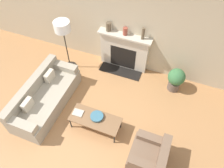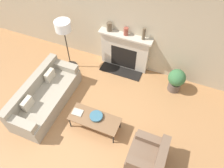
{
  "view_description": "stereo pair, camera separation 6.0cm",
  "coord_description": "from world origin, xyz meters",
  "px_view_note": "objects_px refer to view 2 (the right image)",
  "views": [
    {
      "loc": [
        1.61,
        -2.06,
        4.88
      ],
      "look_at": [
        0.26,
        1.39,
        0.45
      ],
      "focal_mm": 35.0,
      "sensor_mm": 36.0,
      "label": 1
    },
    {
      "loc": [
        1.67,
        -2.04,
        4.88
      ],
      "look_at": [
        0.26,
        1.39,
        0.45
      ],
      "focal_mm": 35.0,
      "sensor_mm": 36.0,
      "label": 2
    }
  ],
  "objects_px": {
    "bowl": "(96,116)",
    "mantel_vase_center_right": "(144,34)",
    "potted_plant": "(176,80)",
    "coffee_table": "(94,119)",
    "mantel_vase_left": "(109,27)",
    "fireplace": "(125,52)",
    "floor_lamp": "(64,30)",
    "book": "(78,112)",
    "couch": "(45,97)",
    "armchair_near": "(148,156)",
    "mantel_vase_center_left": "(126,31)"
  },
  "relations": [
    {
      "from": "fireplace",
      "to": "potted_plant",
      "type": "xyz_separation_m",
      "value": [
        1.63,
        -0.35,
        -0.17
      ]
    },
    {
      "from": "floor_lamp",
      "to": "mantel_vase_left",
      "type": "height_order",
      "value": "floor_lamp"
    },
    {
      "from": "mantel_vase_left",
      "to": "floor_lamp",
      "type": "bearing_deg",
      "value": -147.29
    },
    {
      "from": "floor_lamp",
      "to": "mantel_vase_left",
      "type": "distance_m",
      "value": 1.23
    },
    {
      "from": "mantel_vase_left",
      "to": "coffee_table",
      "type": "bearing_deg",
      "value": -76.03
    },
    {
      "from": "couch",
      "to": "potted_plant",
      "type": "bearing_deg",
      "value": -59.77
    },
    {
      "from": "couch",
      "to": "potted_plant",
      "type": "height_order",
      "value": "couch"
    },
    {
      "from": "couch",
      "to": "potted_plant",
      "type": "distance_m",
      "value": 3.55
    },
    {
      "from": "armchair_near",
      "to": "bowl",
      "type": "xyz_separation_m",
      "value": [
        -1.41,
        0.4,
        0.16
      ]
    },
    {
      "from": "fireplace",
      "to": "potted_plant",
      "type": "bearing_deg",
      "value": -11.97
    },
    {
      "from": "fireplace",
      "to": "couch",
      "type": "height_order",
      "value": "fireplace"
    },
    {
      "from": "couch",
      "to": "bowl",
      "type": "distance_m",
      "value": 1.55
    },
    {
      "from": "armchair_near",
      "to": "fireplace",
      "type": "bearing_deg",
      "value": -149.98
    },
    {
      "from": "couch",
      "to": "mantel_vase_center_right",
      "type": "relative_size",
      "value": 6.46
    },
    {
      "from": "floor_lamp",
      "to": "bowl",
      "type": "bearing_deg",
      "value": -44.18
    },
    {
      "from": "book",
      "to": "mantel_vase_left",
      "type": "relative_size",
      "value": 1.0
    },
    {
      "from": "floor_lamp",
      "to": "potted_plant",
      "type": "relative_size",
      "value": 2.26
    },
    {
      "from": "mantel_vase_center_left",
      "to": "potted_plant",
      "type": "height_order",
      "value": "mantel_vase_center_left"
    },
    {
      "from": "bowl",
      "to": "floor_lamp",
      "type": "xyz_separation_m",
      "value": [
        -1.63,
        1.58,
        0.92
      ]
    },
    {
      "from": "couch",
      "to": "bowl",
      "type": "height_order",
      "value": "couch"
    },
    {
      "from": "couch",
      "to": "mantel_vase_center_left",
      "type": "xyz_separation_m",
      "value": [
        1.43,
        2.15,
        0.99
      ]
    },
    {
      "from": "couch",
      "to": "book",
      "type": "height_order",
      "value": "couch"
    },
    {
      "from": "couch",
      "to": "mantel_vase_center_right",
      "type": "distance_m",
      "value": 3.07
    },
    {
      "from": "bowl",
      "to": "mantel_vase_center_right",
      "type": "bearing_deg",
      "value": 80.37
    },
    {
      "from": "mantel_vase_left",
      "to": "bowl",
      "type": "bearing_deg",
      "value": -75.14
    },
    {
      "from": "couch",
      "to": "bowl",
      "type": "bearing_deg",
      "value": -93.85
    },
    {
      "from": "coffee_table",
      "to": "mantel_vase_center_right",
      "type": "bearing_deg",
      "value": 80.0
    },
    {
      "from": "floor_lamp",
      "to": "fireplace",
      "type": "bearing_deg",
      "value": 23.13
    },
    {
      "from": "book",
      "to": "mantel_vase_center_right",
      "type": "xyz_separation_m",
      "value": [
        0.85,
        2.31,
        0.94
      ]
    },
    {
      "from": "couch",
      "to": "armchair_near",
      "type": "relative_size",
      "value": 2.74
    },
    {
      "from": "mantel_vase_center_left",
      "to": "couch",
      "type": "bearing_deg",
      "value": -123.69
    },
    {
      "from": "coffee_table",
      "to": "armchair_near",
      "type": "bearing_deg",
      "value": -13.48
    },
    {
      "from": "bowl",
      "to": "mantel_vase_left",
      "type": "relative_size",
      "value": 1.2
    },
    {
      "from": "bowl",
      "to": "mantel_vase_center_right",
      "type": "xyz_separation_m",
      "value": [
        0.38,
        2.25,
        0.91
      ]
    },
    {
      "from": "bowl",
      "to": "mantel_vase_center_left",
      "type": "xyz_separation_m",
      "value": [
        -0.11,
        2.25,
        0.86
      ]
    },
    {
      "from": "couch",
      "to": "mantel_vase_left",
      "type": "distance_m",
      "value": 2.55
    },
    {
      "from": "floor_lamp",
      "to": "mantel_vase_left",
      "type": "relative_size",
      "value": 6.29
    },
    {
      "from": "armchair_near",
      "to": "mantel_vase_left",
      "type": "height_order",
      "value": "mantel_vase_left"
    },
    {
      "from": "mantel_vase_center_right",
      "to": "potted_plant",
      "type": "bearing_deg",
      "value": -17.51
    },
    {
      "from": "fireplace",
      "to": "mantel_vase_center_right",
      "type": "xyz_separation_m",
      "value": [
        0.49,
        0.01,
        0.77
      ]
    },
    {
      "from": "book",
      "to": "mantel_vase_center_left",
      "type": "xyz_separation_m",
      "value": [
        0.36,
        2.31,
        0.88
      ]
    },
    {
      "from": "mantel_vase_center_right",
      "to": "potted_plant",
      "type": "xyz_separation_m",
      "value": [
        1.14,
        -0.36,
        -0.94
      ]
    },
    {
      "from": "mantel_vase_left",
      "to": "fireplace",
      "type": "bearing_deg",
      "value": -1.66
    },
    {
      "from": "coffee_table",
      "to": "mantel_vase_left",
      "type": "xyz_separation_m",
      "value": [
        -0.57,
        2.3,
        0.94
      ]
    },
    {
      "from": "mantel_vase_left",
      "to": "mantel_vase_center_left",
      "type": "height_order",
      "value": "mantel_vase_left"
    },
    {
      "from": "couch",
      "to": "book",
      "type": "xyz_separation_m",
      "value": [
        1.07,
        -0.16,
        0.11
      ]
    },
    {
      "from": "fireplace",
      "to": "floor_lamp",
      "type": "distance_m",
      "value": 1.83
    },
    {
      "from": "mantel_vase_left",
      "to": "mantel_vase_center_right",
      "type": "distance_m",
      "value": 0.98
    },
    {
      "from": "fireplace",
      "to": "armchair_near",
      "type": "relative_size",
      "value": 1.93
    },
    {
      "from": "coffee_table",
      "to": "book",
      "type": "relative_size",
      "value": 4.74
    }
  ]
}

